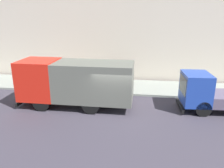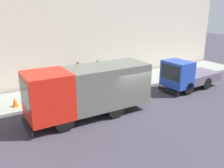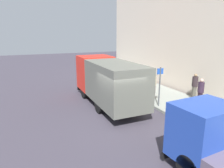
% 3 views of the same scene
% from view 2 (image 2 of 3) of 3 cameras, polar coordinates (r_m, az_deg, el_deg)
% --- Properties ---
extents(ground, '(80.00, 80.00, 0.00)m').
position_cam_2_polar(ground, '(15.47, 4.53, -6.03)').
color(ground, '#3B3641').
extents(sidewalk, '(3.77, 30.00, 0.15)m').
position_cam_2_polar(sidewalk, '(19.35, -3.81, -0.76)').
color(sidewalk, gray).
rests_on(sidewalk, ground).
extents(building_facade, '(0.50, 30.00, 12.56)m').
position_cam_2_polar(building_facade, '(20.49, -7.38, 17.85)').
color(building_facade, beige).
rests_on(building_facade, ground).
extents(large_utility_truck, '(2.35, 7.24, 2.96)m').
position_cam_2_polar(large_utility_truck, '(14.13, -5.41, -1.10)').
color(large_utility_truck, red).
rests_on(large_utility_truck, ground).
extents(small_flatbed_truck, '(2.33, 5.08, 2.35)m').
position_cam_2_polar(small_flatbed_truck, '(19.61, 16.74, 1.83)').
color(small_flatbed_truck, '#2041A5').
rests_on(small_flatbed_truck, ground).
extents(pedestrian_walking, '(0.43, 0.43, 1.65)m').
position_cam_2_polar(pedestrian_walking, '(17.53, -10.05, 0.28)').
color(pedestrian_walking, '#544A49').
rests_on(pedestrian_walking, sidewalk).
extents(pedestrian_standing, '(0.46, 0.46, 1.78)m').
position_cam_2_polar(pedestrian_standing, '(20.03, -7.81, 2.80)').
color(pedestrian_standing, '#4F4C42').
rests_on(pedestrian_standing, sidewalk).
extents(pedestrian_third, '(0.51, 0.51, 1.77)m').
position_cam_2_polar(pedestrian_third, '(19.84, -3.50, 2.78)').
color(pedestrian_third, black).
rests_on(pedestrian_third, sidewalk).
extents(traffic_cone_orange, '(0.41, 0.41, 0.58)m').
position_cam_2_polar(traffic_cone_orange, '(16.60, -21.46, -3.92)').
color(traffic_cone_orange, orange).
rests_on(traffic_cone_orange, sidewalk).
extents(street_sign_post, '(0.44, 0.08, 2.46)m').
position_cam_2_polar(street_sign_post, '(17.27, -3.23, 2.26)').
color(street_sign_post, '#4C5156').
rests_on(street_sign_post, sidewalk).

